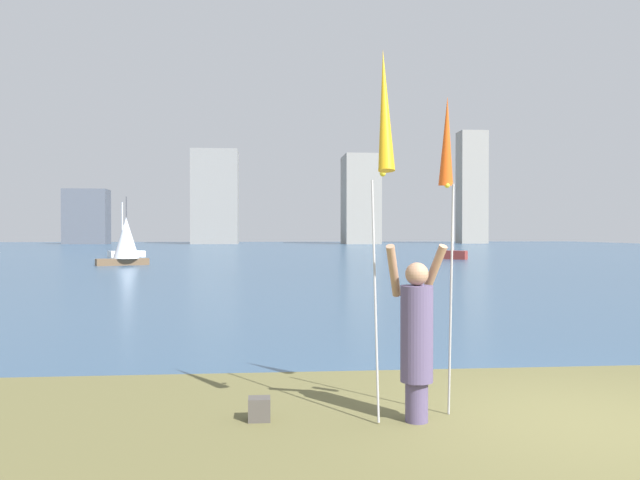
{
  "coord_description": "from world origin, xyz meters",
  "views": [
    {
      "loc": [
        -3.35,
        -6.19,
        1.96
      ],
      "look_at": [
        -1.94,
        9.64,
        1.75
      ],
      "focal_mm": 35.43,
      "sensor_mm": 36.0,
      "label": 1
    }
  ],
  "objects_px": {
    "sailboat_4": "(127,253)",
    "kite_flag_left": "(384,118)",
    "person": "(417,334)",
    "sailboat_7": "(453,254)",
    "kite_flag_right": "(447,150)",
    "bag": "(259,409)",
    "sailboat_0": "(126,241)"
  },
  "relations": [
    {
      "from": "person",
      "to": "sailboat_7",
      "type": "bearing_deg",
      "value": 70.08
    },
    {
      "from": "kite_flag_right",
      "to": "sailboat_7",
      "type": "xyz_separation_m",
      "value": [
        11.53,
        37.38,
        -2.5
      ]
    },
    {
      "from": "sailboat_0",
      "to": "sailboat_4",
      "type": "distance_m",
      "value": 12.61
    },
    {
      "from": "bag",
      "to": "sailboat_4",
      "type": "bearing_deg",
      "value": 103.68
    },
    {
      "from": "person",
      "to": "sailboat_0",
      "type": "xyz_separation_m",
      "value": [
        -9.68,
        31.55,
        0.5
      ]
    },
    {
      "from": "sailboat_0",
      "to": "sailboat_4",
      "type": "bearing_deg",
      "value": 101.77
    },
    {
      "from": "person",
      "to": "kite_flag_left",
      "type": "bearing_deg",
      "value": -142.41
    },
    {
      "from": "bag",
      "to": "sailboat_7",
      "type": "bearing_deg",
      "value": 70.14
    },
    {
      "from": "kite_flag_left",
      "to": "sailboat_7",
      "type": "bearing_deg",
      "value": 72.02
    },
    {
      "from": "kite_flag_left",
      "to": "sailboat_4",
      "type": "bearing_deg",
      "value": 105.0
    },
    {
      "from": "person",
      "to": "sailboat_4",
      "type": "bearing_deg",
      "value": 103.25
    },
    {
      "from": "kite_flag_left",
      "to": "sailboat_0",
      "type": "height_order",
      "value": "kite_flag_left"
    },
    {
      "from": "sailboat_4",
      "to": "kite_flag_left",
      "type": "bearing_deg",
      "value": -75.0
    },
    {
      "from": "sailboat_4",
      "to": "sailboat_7",
      "type": "height_order",
      "value": "sailboat_4"
    },
    {
      "from": "person",
      "to": "kite_flag_left",
      "type": "distance_m",
      "value": 2.22
    },
    {
      "from": "bag",
      "to": "sailboat_4",
      "type": "distance_m",
      "value": 44.95
    },
    {
      "from": "kite_flag_left",
      "to": "sailboat_4",
      "type": "height_order",
      "value": "sailboat_4"
    },
    {
      "from": "person",
      "to": "sailboat_7",
      "type": "distance_m",
      "value": 39.53
    },
    {
      "from": "sailboat_0",
      "to": "sailboat_4",
      "type": "relative_size",
      "value": 0.78
    },
    {
      "from": "bag",
      "to": "sailboat_0",
      "type": "relative_size",
      "value": 0.06
    },
    {
      "from": "kite_flag_right",
      "to": "sailboat_4",
      "type": "height_order",
      "value": "sailboat_4"
    },
    {
      "from": "kite_flag_right",
      "to": "sailboat_0",
      "type": "bearing_deg",
      "value": 107.89
    },
    {
      "from": "kite_flag_right",
      "to": "bag",
      "type": "xyz_separation_m",
      "value": [
        -2.02,
        -0.13,
        -2.72
      ]
    },
    {
      "from": "person",
      "to": "bag",
      "type": "relative_size",
      "value": 7.71
    },
    {
      "from": "kite_flag_left",
      "to": "person",
      "type": "bearing_deg",
      "value": 39.94
    },
    {
      "from": "sailboat_0",
      "to": "sailboat_7",
      "type": "xyz_separation_m",
      "value": [
        21.62,
        6.13,
        -1.06
      ]
    },
    {
      "from": "kite_flag_right",
      "to": "bag",
      "type": "relative_size",
      "value": 14.39
    },
    {
      "from": "sailboat_0",
      "to": "sailboat_7",
      "type": "relative_size",
      "value": 0.99
    },
    {
      "from": "person",
      "to": "sailboat_4",
      "type": "height_order",
      "value": "sailboat_4"
    },
    {
      "from": "kite_flag_left",
      "to": "kite_flag_right",
      "type": "xyz_separation_m",
      "value": [
        0.81,
        0.65,
        -0.21
      ]
    },
    {
      "from": "person",
      "to": "bag",
      "type": "height_order",
      "value": "person"
    },
    {
      "from": "sailboat_4",
      "to": "sailboat_7",
      "type": "relative_size",
      "value": 1.26
    }
  ]
}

